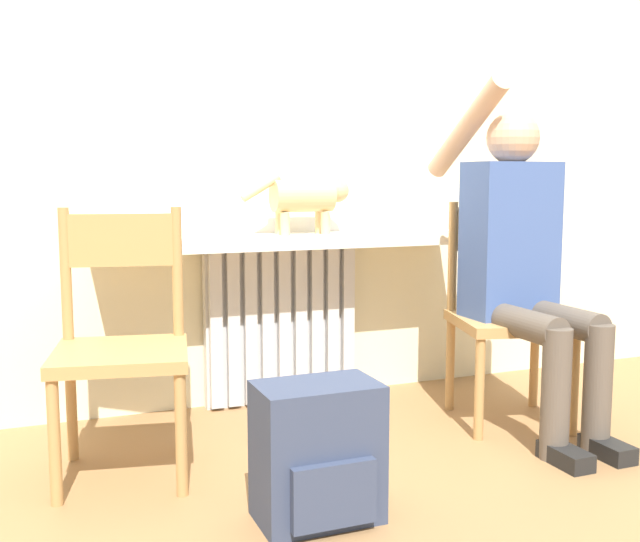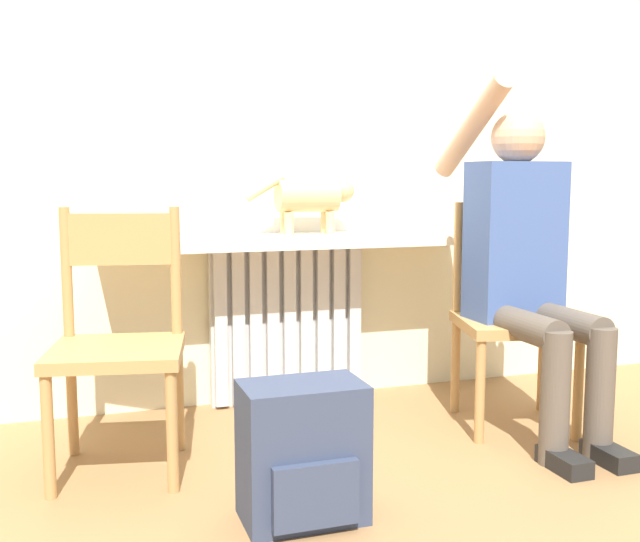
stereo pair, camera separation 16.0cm
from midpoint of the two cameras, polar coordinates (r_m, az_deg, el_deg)
The scene contains 10 objects.
ground_plane at distance 2.30m, azimuth 4.77°, elevation -17.67°, with size 12.00×12.00×0.00m, color olive.
wall_with_window at distance 3.25m, azimuth -4.96°, elevation 13.94°, with size 7.00×0.06×2.70m.
radiator at distance 3.22m, azimuth -4.37°, elevation -4.05°, with size 0.67×0.08×0.68m.
windowsill at distance 3.07m, azimuth -3.87°, elevation 2.30°, with size 1.57×0.30×0.05m.
window_glass at distance 3.21m, azimuth -4.75°, elevation 11.01°, with size 1.51×0.01×0.90m.
chair_left at distance 2.53m, azimuth -16.67°, elevation -5.15°, with size 0.49×0.49×0.86m.
chair_right at distance 3.03m, azimuth 12.58°, elevation -3.00°, with size 0.51×0.51×0.86m.
person at distance 2.91m, azimuth 13.68°, elevation 1.13°, with size 0.36×0.96×1.35m.
cat at distance 3.08m, azimuth -2.48°, elevation 5.67°, with size 0.47×0.13×0.25m.
backpack at distance 2.16m, azimuth -2.35°, elevation -13.74°, with size 0.34×0.25×0.39m.
Camera 1 is at (-1.01, -1.83, 0.96)m, focal length 42.00 mm.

